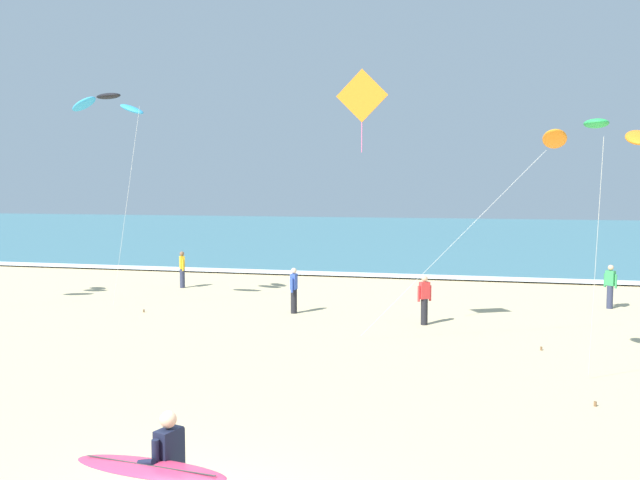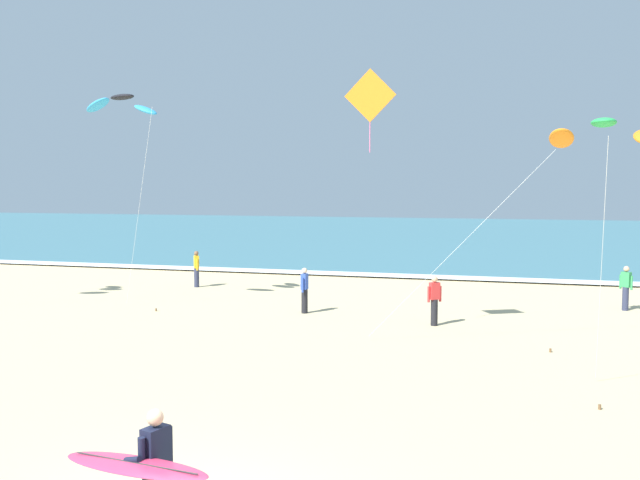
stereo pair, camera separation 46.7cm
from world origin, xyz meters
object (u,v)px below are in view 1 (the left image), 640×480
at_px(bystander_blue_top, 294,290).
at_px(bystander_red_top, 424,300).
at_px(bystander_yellow_top, 182,269).
at_px(kite_arc_charcoal_high, 109,104).
at_px(bystander_green_top, 610,286).
at_px(kite_diamond_amber_near, 366,102).
at_px(kite_arc_emerald_distant, 596,134).
at_px(surfer_lead, 158,469).

height_order(bystander_blue_top, bystander_red_top, same).
bearing_deg(bystander_yellow_top, kite_arc_charcoal_high, -94.95).
xyz_separation_m(kite_arc_charcoal_high, bystander_yellow_top, (0.43, 4.97, -6.55)).
xyz_separation_m(kite_arc_charcoal_high, bystander_green_top, (17.62, 3.92, -6.55)).
bearing_deg(bystander_blue_top, bystander_green_top, 18.28).
bearing_deg(kite_arc_charcoal_high, kite_diamond_amber_near, -17.65).
distance_m(bystander_blue_top, bystander_red_top, 4.68).
bearing_deg(kite_diamond_amber_near, bystander_yellow_top, 139.33).
xyz_separation_m(kite_arc_emerald_distant, bystander_green_top, (2.02, 9.89, -4.78)).
bearing_deg(bystander_yellow_top, kite_arc_emerald_distant, -35.81).
bearing_deg(bystander_green_top, surfer_lead, -113.05).
distance_m(kite_diamond_amber_near, bystander_red_top, 6.66).
bearing_deg(kite_arc_charcoal_high, bystander_yellow_top, 85.05).
relative_size(bystander_blue_top, bystander_yellow_top, 1.00).
bearing_deg(bystander_yellow_top, kite_diamond_amber_near, -40.67).
distance_m(kite_arc_emerald_distant, bystander_green_top, 11.17).
relative_size(kite_arc_charcoal_high, bystander_red_top, 4.86).
bearing_deg(surfer_lead, kite_arc_emerald_distant, 56.49).
bearing_deg(bystander_red_top, bystander_blue_top, 168.47).
relative_size(kite_arc_charcoal_high, bystander_blue_top, 4.86).
xyz_separation_m(kite_diamond_amber_near, bystander_blue_top, (-3.10, 3.48, -5.97)).
bearing_deg(surfer_lead, bystander_green_top, 66.95).
relative_size(kite_diamond_amber_near, bystander_green_top, 4.85).
height_order(kite_diamond_amber_near, bystander_yellow_top, kite_diamond_amber_near).
relative_size(kite_diamond_amber_near, kite_arc_charcoal_high, 1.00).
bearing_deg(bystander_blue_top, surfer_lead, -80.10).
relative_size(bystander_blue_top, bystander_red_top, 1.00).
distance_m(kite_arc_emerald_distant, bystander_yellow_top, 19.31).
distance_m(kite_diamond_amber_near, kite_arc_charcoal_high, 10.38).
bearing_deg(surfer_lead, kite_diamond_amber_near, 88.15).
bearing_deg(kite_diamond_amber_near, kite_arc_emerald_distant, -26.30).
height_order(kite_diamond_amber_near, kite_arc_emerald_distant, kite_diamond_amber_near).
height_order(surfer_lead, kite_arc_emerald_distant, kite_arc_emerald_distant).
bearing_deg(kite_arc_charcoal_high, surfer_lead, -58.01).
distance_m(bystander_blue_top, bystander_yellow_top, 7.86).
height_order(bystander_blue_top, bystander_yellow_top, same).
xyz_separation_m(kite_arc_emerald_distant, bystander_blue_top, (-8.82, 6.31, -4.78)).
xyz_separation_m(surfer_lead, bystander_green_top, (8.13, 19.12, -0.24)).
height_order(kite_arc_charcoal_high, bystander_green_top, kite_arc_charcoal_high).
relative_size(kite_arc_charcoal_high, bystander_green_top, 4.86).
xyz_separation_m(bystander_green_top, bystander_blue_top, (-10.84, -3.58, 0.00)).
bearing_deg(kite_diamond_amber_near, bystander_red_top, 59.68).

